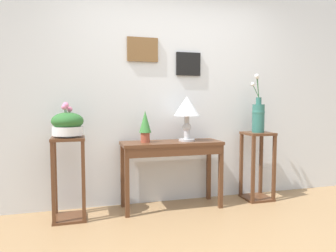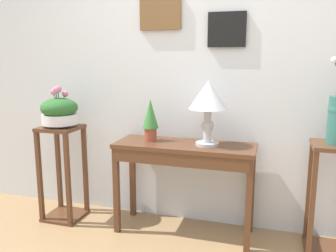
% 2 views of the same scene
% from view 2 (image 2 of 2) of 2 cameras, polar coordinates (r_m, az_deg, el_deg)
% --- Properties ---
extents(back_wall_with_art, '(9.00, 0.13, 2.80)m').
position_cam_2_polar(back_wall_with_art, '(3.02, 5.40, 10.07)').
color(back_wall_with_art, silver).
rests_on(back_wall_with_art, ground).
extents(console_table, '(1.13, 0.41, 0.77)m').
position_cam_2_polar(console_table, '(2.84, 2.60, -5.27)').
color(console_table, '#56331E').
rests_on(console_table, ground).
extents(table_lamp, '(0.30, 0.30, 0.51)m').
position_cam_2_polar(table_lamp, '(2.73, 6.55, 4.32)').
color(table_lamp, '#B7B7BC').
rests_on(table_lamp, console_table).
extents(potted_plant_on_console, '(0.13, 0.13, 0.35)m').
position_cam_2_polar(potted_plant_on_console, '(2.90, -2.88, 1.30)').
color(potted_plant_on_console, '#9E4733').
rests_on(potted_plant_on_console, console_table).
extents(pedestal_stand_left, '(0.33, 0.33, 0.86)m').
position_cam_2_polar(pedestal_stand_left, '(3.32, -16.74, -7.33)').
color(pedestal_stand_left, '#56331E').
rests_on(pedestal_stand_left, ground).
extents(planter_bowl_wide_left, '(0.32, 0.32, 0.36)m').
position_cam_2_polar(planter_bowl_wide_left, '(3.20, -17.29, 2.35)').
color(planter_bowl_wide_left, silver).
rests_on(planter_bowl_wide_left, pedestal_stand_left).
extents(pedestal_stand_right, '(0.33, 0.33, 0.84)m').
position_cam_2_polar(pedestal_stand_right, '(2.90, 25.06, -10.79)').
color(pedestal_stand_right, '#56331E').
rests_on(pedestal_stand_right, ground).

